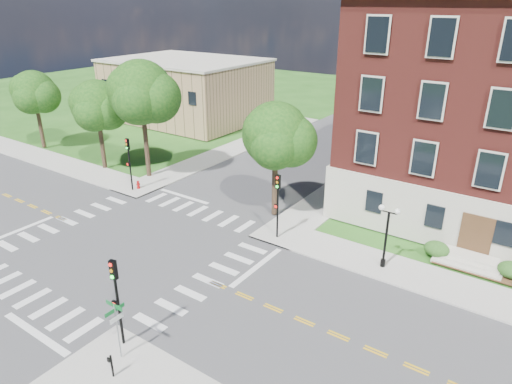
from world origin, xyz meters
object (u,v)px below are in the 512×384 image
Objects in this scene: street_sign_pole at (116,320)px; push_button_post at (111,365)px; traffic_signal_ne at (278,198)px; traffic_signal_se at (116,292)px; traffic_signal_nw at (129,158)px; twin_lamp_west at (387,233)px; fire_hydrant at (138,185)px.

push_button_post is (0.66, -1.04, -1.51)m from street_sign_pole.
traffic_signal_ne reaches higher than street_sign_pole.
traffic_signal_se is 1.00× the size of traffic_signal_nw.
traffic_signal_nw is at bearing 179.81° from traffic_signal_ne.
street_sign_pole is 1.95m from push_button_post.
traffic_signal_ne is 7.77m from twin_lamp_west.
traffic_signal_se is at bearing -42.46° from traffic_signal_nw.
fire_hydrant is at bearing 135.27° from push_button_post.
traffic_signal_se is 1.55× the size of street_sign_pole.
traffic_signal_ne and traffic_signal_nw have the same top height.
push_button_post is (-6.76, -16.06, -1.73)m from twin_lamp_west.
street_sign_pole is at bearing -42.59° from traffic_signal_nw.
traffic_signal_nw is at bearing 136.59° from push_button_post.
traffic_signal_ne reaches higher than fire_hydrant.
traffic_signal_ne is at bearing 91.18° from street_sign_pole.
street_sign_pole is (15.79, -14.52, -0.88)m from traffic_signal_nw.
traffic_signal_nw is 1.55× the size of street_sign_pole.
traffic_signal_se is 16.47m from twin_lamp_west.
street_sign_pole reaches higher than push_button_post.
traffic_signal_ne is at bearing -2.25° from fire_hydrant.
traffic_signal_se reaches higher than push_button_post.
street_sign_pole is 21.77m from fire_hydrant.
traffic_signal_se is 13.78m from traffic_signal_ne.
traffic_signal_se is 20.48m from traffic_signal_nw.
traffic_signal_se reaches higher than street_sign_pole.
traffic_signal_nw is at bearing -108.65° from fire_hydrant.
traffic_signal_ne is at bearing -0.19° from traffic_signal_nw.
street_sign_pole is at bearing 122.22° from push_button_post.
traffic_signal_se is at bearing 127.67° from push_button_post.
traffic_signal_ne is 4.00× the size of push_button_post.
traffic_signal_se is at bearing -43.93° from fire_hydrant.
traffic_signal_se is at bearing 134.60° from street_sign_pole.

